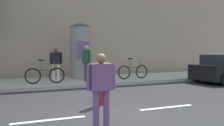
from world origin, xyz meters
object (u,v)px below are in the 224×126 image
pedestrian_in_dark_shirt (102,76)px  pedestrian_with_bag (86,60)px  poster_column (80,50)px  bicycle_leaning (133,71)px  pedestrian_in_light_jacket (101,84)px  pedestrian_with_backpack (56,61)px  bicycle_upright (45,75)px

pedestrian_in_dark_shirt → pedestrian_with_bag: (1.29, 4.96, 0.30)m
poster_column → pedestrian_in_dark_shirt: bearing=-102.8°
bicycle_leaning → pedestrian_in_dark_shirt: bearing=-128.0°
pedestrian_in_light_jacket → bicycle_leaning: 8.79m
pedestrian_in_dark_shirt → pedestrian_with_backpack: pedestrian_with_backpack is taller
pedestrian_in_light_jacket → pedestrian_with_backpack: pedestrian_with_backpack is taller
bicycle_leaning → pedestrian_with_backpack: bearing=164.8°
pedestrian_in_dark_shirt → bicycle_upright: (-0.74, 4.85, -0.34)m
pedestrian_in_light_jacket → bicycle_upright: bearing=87.9°
pedestrian_in_light_jacket → bicycle_leaning: bearing=56.0°
pedestrian_in_light_jacket → bicycle_upright: size_ratio=0.90×
poster_column → pedestrian_with_bag: bearing=-96.6°
poster_column → bicycle_upright: 2.94m
poster_column → bicycle_leaning: 3.05m
bicycle_leaning → pedestrian_in_light_jacket: bearing=-124.0°
bicycle_upright → pedestrian_with_bag: bearing=3.2°
bicycle_leaning → bicycle_upright: 4.66m
pedestrian_in_light_jacket → pedestrian_with_backpack: 8.39m
pedestrian_with_backpack → pedestrian_with_bag: bearing=-41.4°
bicycle_upright → pedestrian_in_dark_shirt: bearing=-81.3°
pedestrian_in_light_jacket → bicycle_leaning: (4.92, 7.28, -0.40)m
pedestrian_in_dark_shirt → bicycle_upright: size_ratio=0.85×
pedestrian_in_light_jacket → bicycle_upright: (0.26, 7.12, -0.40)m
poster_column → pedestrian_with_bag: 1.56m
pedestrian_in_dark_shirt → pedestrian_with_backpack: (0.06, 6.05, 0.23)m
pedestrian_with_bag → bicycle_upright: size_ratio=1.00×
pedestrian_with_bag → bicycle_leaning: (2.62, 0.04, -0.64)m
pedestrian_in_dark_shirt → bicycle_upright: pedestrian_in_dark_shirt is taller
pedestrian_in_dark_shirt → bicycle_leaning: (3.91, 5.00, -0.34)m
poster_column → pedestrian_in_light_jacket: size_ratio=1.86×
poster_column → pedestrian_with_bag: poster_column is taller
bicycle_upright → bicycle_leaning: bearing=1.9°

